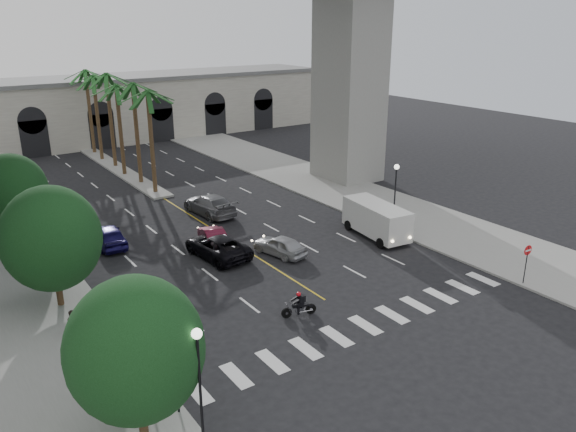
# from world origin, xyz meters

# --- Properties ---
(ground) EXTENTS (140.00, 140.00, 0.00)m
(ground) POSITION_xyz_m (0.00, 0.00, 0.00)
(ground) COLOR black
(ground) RESTS_ON ground
(sidewalk_left) EXTENTS (8.00, 100.00, 0.15)m
(sidewalk_left) POSITION_xyz_m (-15.00, 15.00, 0.07)
(sidewalk_left) COLOR gray
(sidewalk_left) RESTS_ON ground
(sidewalk_right) EXTENTS (8.00, 100.00, 0.15)m
(sidewalk_right) POSITION_xyz_m (15.00, 15.00, 0.07)
(sidewalk_right) COLOR gray
(sidewalk_right) RESTS_ON ground
(median) EXTENTS (2.00, 24.00, 0.20)m
(median) POSITION_xyz_m (0.00, 38.00, 0.10)
(median) COLOR gray
(median) RESTS_ON ground
(pier_building) EXTENTS (71.00, 10.50, 8.50)m
(pier_building) POSITION_xyz_m (0.00, 55.00, 4.27)
(pier_building) COLOR beige
(pier_building) RESTS_ON ground
(palm_a) EXTENTS (3.20, 3.20, 10.30)m
(palm_a) POSITION_xyz_m (0.00, 28.00, 9.10)
(palm_a) COLOR #47331E
(palm_a) RESTS_ON ground
(palm_b) EXTENTS (3.20, 3.20, 10.60)m
(palm_b) POSITION_xyz_m (0.10, 32.00, 9.37)
(palm_b) COLOR #47331E
(palm_b) RESTS_ON ground
(palm_c) EXTENTS (3.20, 3.20, 10.10)m
(palm_c) POSITION_xyz_m (-0.20, 36.00, 8.91)
(palm_c) COLOR #47331E
(palm_c) RESTS_ON ground
(palm_d) EXTENTS (3.20, 3.20, 10.90)m
(palm_d) POSITION_xyz_m (0.15, 40.00, 9.65)
(palm_d) COLOR #47331E
(palm_d) RESTS_ON ground
(palm_e) EXTENTS (3.20, 3.20, 10.40)m
(palm_e) POSITION_xyz_m (-0.10, 44.00, 9.19)
(palm_e) COLOR #47331E
(palm_e) RESTS_ON ground
(palm_f) EXTENTS (3.20, 3.20, 10.70)m
(palm_f) POSITION_xyz_m (0.20, 48.00, 9.46)
(palm_f) COLOR #47331E
(palm_f) RESTS_ON ground
(street_tree_near) EXTENTS (5.20, 5.20, 6.89)m
(street_tree_near) POSITION_xyz_m (-13.00, -3.00, 4.02)
(street_tree_near) COLOR #382616
(street_tree_near) RESTS_ON ground
(street_tree_mid) EXTENTS (5.44, 5.44, 7.21)m
(street_tree_mid) POSITION_xyz_m (-13.00, 10.00, 4.21)
(street_tree_mid) COLOR #382616
(street_tree_mid) RESTS_ON ground
(street_tree_far) EXTENTS (5.04, 5.04, 6.68)m
(street_tree_far) POSITION_xyz_m (-13.00, 22.00, 3.90)
(street_tree_far) COLOR #382616
(street_tree_far) RESTS_ON ground
(lamp_post_left_near) EXTENTS (0.40, 0.40, 5.35)m
(lamp_post_left_near) POSITION_xyz_m (-11.40, -5.00, 3.22)
(lamp_post_left_near) COLOR black
(lamp_post_left_near) RESTS_ON ground
(lamp_post_left_far) EXTENTS (0.40, 0.40, 5.35)m
(lamp_post_left_far) POSITION_xyz_m (-11.40, 16.00, 3.22)
(lamp_post_left_far) COLOR black
(lamp_post_left_far) RESTS_ON ground
(lamp_post_right) EXTENTS (0.40, 0.40, 5.35)m
(lamp_post_right) POSITION_xyz_m (11.40, 8.00, 3.22)
(lamp_post_right) COLOR black
(lamp_post_right) RESTS_ON ground
(traffic_signal_near) EXTENTS (0.25, 0.18, 3.65)m
(traffic_signal_near) POSITION_xyz_m (-11.30, -2.50, 2.51)
(traffic_signal_near) COLOR black
(traffic_signal_near) RESTS_ON ground
(traffic_signal_far) EXTENTS (0.25, 0.18, 3.65)m
(traffic_signal_far) POSITION_xyz_m (-11.30, 1.50, 2.51)
(traffic_signal_far) COLOR black
(traffic_signal_far) RESTS_ON ground
(motorcycle_rider) EXTENTS (2.00, 0.72, 1.47)m
(motorcycle_rider) POSITION_xyz_m (-2.30, 1.36, 0.67)
(motorcycle_rider) COLOR black
(motorcycle_rider) RESTS_ON ground
(car_a) EXTENTS (2.58, 4.41, 1.41)m
(car_a) POSITION_xyz_m (1.57, 9.10, 0.70)
(car_a) COLOR #AAABAF
(car_a) RESTS_ON ground
(car_b) EXTENTS (2.38, 4.39, 1.37)m
(car_b) POSITION_xyz_m (-1.50, 13.32, 0.69)
(car_b) COLOR #511021
(car_b) RESTS_ON ground
(car_c) EXTENTS (3.16, 5.85, 1.56)m
(car_c) POSITION_xyz_m (-2.22, 11.29, 0.78)
(car_c) COLOR black
(car_c) RESTS_ON ground
(car_d) EXTENTS (2.80, 6.05, 1.71)m
(car_d) POSITION_xyz_m (1.50, 19.69, 0.86)
(car_d) COLOR #5E5E63
(car_d) RESTS_ON ground
(car_e) EXTENTS (2.18, 4.80, 1.60)m
(car_e) POSITION_xyz_m (-7.78, 17.50, 0.80)
(car_e) COLOR #16104F
(car_e) RESTS_ON ground
(cargo_van) EXTENTS (3.02, 6.23, 2.56)m
(cargo_van) POSITION_xyz_m (9.49, 7.85, 1.42)
(cargo_van) COLOR silver
(cargo_van) RESTS_ON ground
(pedestrian_a) EXTENTS (0.67, 0.44, 1.81)m
(pedestrian_a) POSITION_xyz_m (-11.50, 5.59, 1.06)
(pedestrian_a) COLOR black
(pedestrian_a) RESTS_ON sidewalk_left
(pedestrian_b) EXTENTS (0.75, 0.59, 1.53)m
(pedestrian_b) POSITION_xyz_m (-13.28, 5.89, 0.92)
(pedestrian_b) COLOR black
(pedestrian_b) RESTS_ON sidewalk_left
(do_not_enter_sign) EXTENTS (0.66, 0.08, 2.67)m
(do_not_enter_sign) POSITION_xyz_m (11.34, -3.44, 1.94)
(do_not_enter_sign) COLOR black
(do_not_enter_sign) RESTS_ON ground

